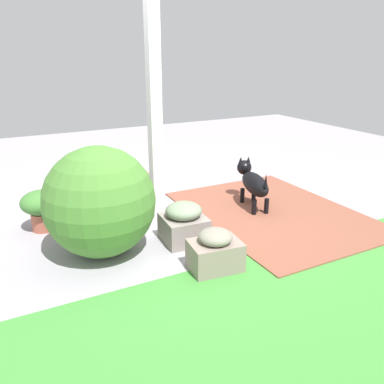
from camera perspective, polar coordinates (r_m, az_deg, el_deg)
ground_plane at (r=4.67m, az=1.27°, el=-3.74°), size 12.00×12.00×0.00m
brick_path at (r=4.91m, az=11.61°, el=-2.87°), size 1.80×2.40×0.02m
lawn_patch at (r=2.73m, az=15.83°, el=-23.97°), size 5.20×2.80×0.01m
porch_pillar at (r=4.42m, az=-5.39°, el=11.54°), size 0.13×0.13×2.48m
stone_planter_nearest at (r=5.22m, az=-7.68°, el=0.77°), size 0.49×0.42×0.40m
stone_planter_mid at (r=4.05m, az=-1.19°, el=-4.47°), size 0.45×0.46×0.42m
stone_planter_far at (r=3.56m, az=3.35°, el=-8.45°), size 0.49×0.37×0.39m
round_shrub at (r=3.80m, az=-13.11°, el=-1.38°), size 1.05×1.05×1.05m
terracotta_pot_spiky at (r=4.67m, az=-14.36°, el=0.15°), size 0.23×0.23×0.73m
terracotta_pot_broad at (r=4.57m, az=-20.81°, el=-1.91°), size 0.43×0.43×0.45m
dog at (r=4.94m, az=8.76°, el=1.41°), size 0.39×0.83×0.57m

